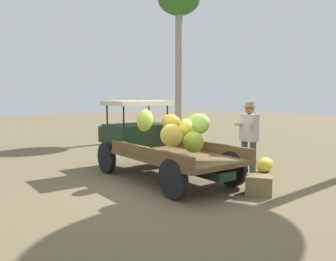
{
  "coord_description": "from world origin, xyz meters",
  "views": [
    {
      "loc": [
        -5.58,
        4.85,
        1.94
      ],
      "look_at": [
        0.39,
        -0.21,
        1.16
      ],
      "focal_mm": 36.79,
      "sensor_mm": 36.0,
      "label": 1
    }
  ],
  "objects_px": {
    "wooden_crate": "(259,185)",
    "loose_banana_bunch": "(265,165)",
    "farmer": "(249,135)",
    "truck": "(155,140)"
  },
  "relations": [
    {
      "from": "wooden_crate",
      "to": "loose_banana_bunch",
      "type": "relative_size",
      "value": 0.79
    },
    {
      "from": "farmer",
      "to": "wooden_crate",
      "type": "height_order",
      "value": "farmer"
    },
    {
      "from": "truck",
      "to": "farmer",
      "type": "xyz_separation_m",
      "value": [
        -1.61,
        -1.57,
        0.14
      ]
    },
    {
      "from": "farmer",
      "to": "loose_banana_bunch",
      "type": "relative_size",
      "value": 2.83
    },
    {
      "from": "wooden_crate",
      "to": "loose_banana_bunch",
      "type": "bearing_deg",
      "value": -58.81
    },
    {
      "from": "loose_banana_bunch",
      "to": "truck",
      "type": "bearing_deg",
      "value": 58.55
    },
    {
      "from": "truck",
      "to": "farmer",
      "type": "bearing_deg",
      "value": -131.62
    },
    {
      "from": "wooden_crate",
      "to": "loose_banana_bunch",
      "type": "height_order",
      "value": "same"
    },
    {
      "from": "farmer",
      "to": "loose_banana_bunch",
      "type": "distance_m",
      "value": 1.21
    },
    {
      "from": "truck",
      "to": "wooden_crate",
      "type": "height_order",
      "value": "truck"
    }
  ]
}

